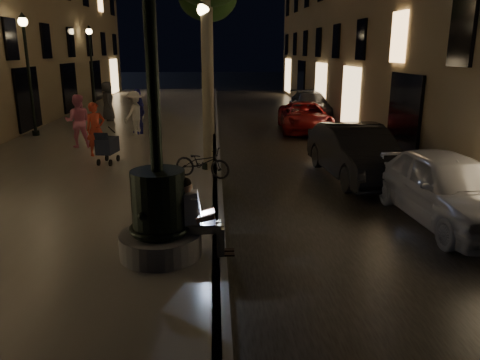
{
  "coord_description": "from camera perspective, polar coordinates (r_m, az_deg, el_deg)",
  "views": [
    {
      "loc": [
        -0.05,
        -5.47,
        3.61
      ],
      "look_at": [
        0.41,
        3.0,
        1.24
      ],
      "focal_mm": 35.0,
      "sensor_mm": 36.0,
      "label": 1
    }
  ],
  "objects": [
    {
      "name": "ground",
      "position": [
        20.79,
        -2.97,
        5.59
      ],
      "size": [
        120.0,
        120.0,
        0.0
      ],
      "primitive_type": "plane",
      "color": "black",
      "rests_on": "ground"
    },
    {
      "name": "cobble_lane",
      "position": [
        21.01,
        5.28,
        5.68
      ],
      "size": [
        6.0,
        45.0,
        0.02
      ],
      "primitive_type": "cube",
      "color": "black",
      "rests_on": "ground"
    },
    {
      "name": "promenade",
      "position": [
        21.14,
        -13.93,
        5.6
      ],
      "size": [
        8.0,
        45.0,
        0.2
      ],
      "primitive_type": "cube",
      "color": "slate",
      "rests_on": "ground"
    },
    {
      "name": "curb_strip",
      "position": [
        20.77,
        -2.97,
        5.87
      ],
      "size": [
        0.25,
        45.0,
        0.2
      ],
      "primitive_type": "cube",
      "color": "#59595B",
      "rests_on": "ground"
    },
    {
      "name": "fountain_lamppost",
      "position": [
        7.9,
        -9.9,
        -2.28
      ],
      "size": [
        1.4,
        1.4,
        5.21
      ],
      "color": "#59595B",
      "rests_on": "promenade"
    },
    {
      "name": "seated_man_laptop",
      "position": [
        7.95,
        -5.39,
        -4.22
      ],
      "size": [
        1.0,
        0.34,
        1.37
      ],
      "color": "gray",
      "rests_on": "promenade"
    },
    {
      "name": "tree_far",
      "position": [
        31.6,
        -3.68,
        20.71
      ],
      "size": [
        3.0,
        3.0,
        7.5
      ],
      "color": "#6B604C",
      "rests_on": "promenade"
    },
    {
      "name": "lamp_curb_a",
      "position": [
        13.48,
        -4.33,
        13.99
      ],
      "size": [
        0.36,
        0.36,
        4.81
      ],
      "color": "black",
      "rests_on": "promenade"
    },
    {
      "name": "lamp_curb_b",
      "position": [
        21.48,
        -3.94,
        14.58
      ],
      "size": [
        0.36,
        0.36,
        4.81
      ],
      "color": "black",
      "rests_on": "promenade"
    },
    {
      "name": "lamp_curb_c",
      "position": [
        29.47,
        -3.75,
        14.85
      ],
      "size": [
        0.36,
        0.36,
        4.81
      ],
      "color": "black",
      "rests_on": "promenade"
    },
    {
      "name": "lamp_curb_d",
      "position": [
        37.47,
        -3.65,
        15.01
      ],
      "size": [
        0.36,
        0.36,
        4.81
      ],
      "color": "black",
      "rests_on": "promenade"
    },
    {
      "name": "lamp_left_b",
      "position": [
        20.81,
        -24.51,
        13.23
      ],
      "size": [
        0.36,
        0.36,
        4.81
      ],
      "color": "black",
      "rests_on": "promenade"
    },
    {
      "name": "lamp_left_c",
      "position": [
        30.38,
        -17.7,
        14.2
      ],
      "size": [
        0.36,
        0.36,
        4.81
      ],
      "color": "black",
      "rests_on": "promenade"
    },
    {
      "name": "stroller",
      "position": [
        14.94,
        -15.88,
        4.04
      ],
      "size": [
        0.6,
        1.12,
        1.13
      ],
      "rotation": [
        0.0,
        0.0,
        -0.18
      ],
      "color": "black",
      "rests_on": "promenade"
    },
    {
      "name": "car_front",
      "position": [
        10.92,
        24.02,
        -0.87
      ],
      "size": [
        2.08,
        4.59,
        1.53
      ],
      "primitive_type": "imported",
      "rotation": [
        0.0,
        0.0,
        0.06
      ],
      "color": "#A3A4AB",
      "rests_on": "ground"
    },
    {
      "name": "car_second",
      "position": [
        13.81,
        14.0,
        3.29
      ],
      "size": [
        1.99,
        4.78,
        1.54
      ],
      "primitive_type": "imported",
      "rotation": [
        0.0,
        0.0,
        0.08
      ],
      "color": "black",
      "rests_on": "ground"
    },
    {
      "name": "car_third",
      "position": [
        21.62,
        7.89,
        7.6
      ],
      "size": [
        2.46,
        4.81,
        1.3
      ],
      "primitive_type": "imported",
      "rotation": [
        0.0,
        0.0,
        -0.07
      ],
      "color": "maroon",
      "rests_on": "ground"
    },
    {
      "name": "car_rear",
      "position": [
        26.16,
        8.55,
        9.04
      ],
      "size": [
        2.07,
        4.82,
        1.38
      ],
      "primitive_type": "imported",
      "rotation": [
        0.0,
        0.0,
        -0.03
      ],
      "color": "#333338",
      "rests_on": "ground"
    },
    {
      "name": "pedestrian_red",
      "position": [
        16.2,
        -17.18,
        5.94
      ],
      "size": [
        0.77,
        0.69,
        1.76
      ],
      "primitive_type": "imported",
      "rotation": [
        0.0,
        0.0,
        0.55
      ],
      "color": "red",
      "rests_on": "promenade"
    },
    {
      "name": "pedestrian_pink",
      "position": [
        17.8,
        -19.13,
        6.8
      ],
      "size": [
        0.98,
        0.79,
        1.89
      ],
      "primitive_type": "imported",
      "rotation": [
        0.0,
        0.0,
        3.23
      ],
      "color": "pink",
      "rests_on": "promenade"
    },
    {
      "name": "pedestrian_white",
      "position": [
        19.92,
        -12.72,
        7.97
      ],
      "size": [
        1.14,
        1.33,
        1.78
      ],
      "primitive_type": "imported",
      "rotation": [
        0.0,
        0.0,
        4.2
      ],
      "color": "silver",
      "rests_on": "promenade"
    },
    {
      "name": "pedestrian_blue",
      "position": [
        20.13,
        -12.31,
        8.19
      ],
      "size": [
        0.96,
        1.17,
        1.86
      ],
      "primitive_type": "imported",
      "rotation": [
        0.0,
        0.0,
        5.26
      ],
      "color": "navy",
      "rests_on": "promenade"
    },
    {
      "name": "pedestrian_dark",
      "position": [
        24.27,
        -15.83,
        9.22
      ],
      "size": [
        0.79,
        1.04,
        1.9
      ],
      "primitive_type": "imported",
      "rotation": [
        0.0,
        0.0,
        1.78
      ],
      "color": "#313136",
      "rests_on": "promenade"
    },
    {
      "name": "bicycle",
      "position": [
        12.87,
        -4.61,
        2.14
      ],
      "size": [
        1.69,
        1.12,
        0.84
      ],
      "primitive_type": "imported",
      "rotation": [
        0.0,
        0.0,
        1.18
      ],
      "color": "black",
      "rests_on": "promenade"
    }
  ]
}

